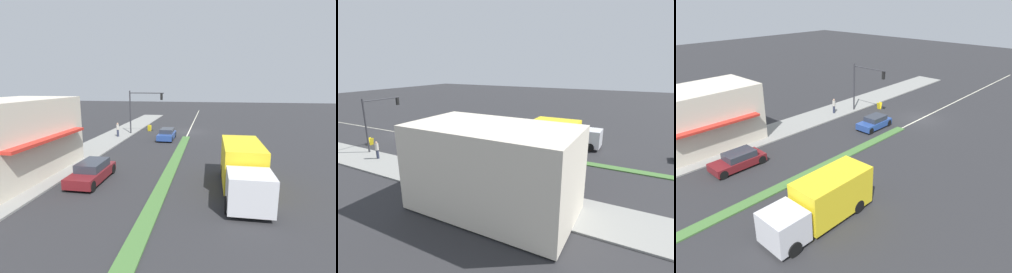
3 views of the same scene
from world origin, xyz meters
The scene contains 11 objects.
ground_plane centered at (0.00, 18.00, 0.00)m, with size 160.00×160.00×0.00m, color #2B2B2D.
sidewalk_right centered at (9.00, 18.50, 0.06)m, with size 4.00×73.00×0.12m, color gray.
median_strip centered at (0.00, 27.00, 0.05)m, with size 0.90×46.00×0.10m, color #477538.
lane_marking_center centered at (0.00, 0.00, 0.00)m, with size 0.16×60.00×0.01m, color beige.
building_corner_store centered at (10.92, 20.17, 2.82)m, with size 6.23×10.18×5.41m.
traffic_signal_main centered at (6.12, 2.96, 3.90)m, with size 4.59×0.34×5.60m.
pedestrian centered at (8.43, 5.52, 1.03)m, with size 0.34×0.34×1.73m.
warning_aframe_sign centered at (5.58, 0.45, 0.43)m, with size 0.45×0.53×0.84m.
delivery_truck centered at (-5.00, 20.17, 1.47)m, with size 2.44×7.50×2.87m.
sedan_maroon centered at (5.00, 20.12, 0.66)m, with size 1.90×4.37×1.36m.
coupe_blue centered at (2.20, 5.74, 0.63)m, with size 1.79×3.96×1.30m.
Camera 3 is at (-17.39, 31.53, 13.07)m, focal length 35.00 mm.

